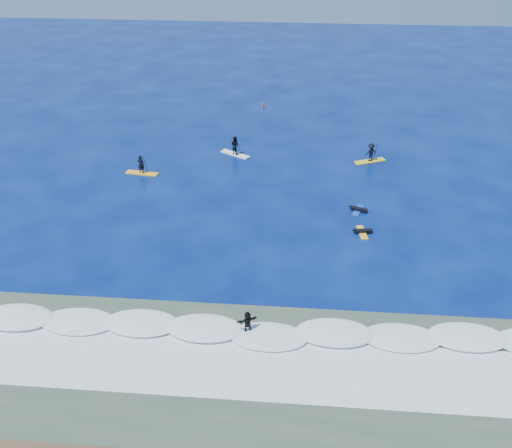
# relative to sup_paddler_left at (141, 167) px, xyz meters

# --- Properties ---
(ground) EXTENTS (160.00, 160.00, 0.00)m
(ground) POSITION_rel_sup_paddler_left_xyz_m (12.50, -11.16, -0.68)
(ground) COLOR #04114E
(ground) RESTS_ON ground
(shallow_water) EXTENTS (90.00, 13.00, 0.01)m
(shallow_water) POSITION_rel_sup_paddler_left_xyz_m (12.50, -25.16, -0.67)
(shallow_water) COLOR #334638
(shallow_water) RESTS_ON ground
(breaking_wave) EXTENTS (40.00, 6.00, 0.30)m
(breaking_wave) POSITION_rel_sup_paddler_left_xyz_m (12.50, -21.16, -0.68)
(breaking_wave) COLOR white
(breaking_wave) RESTS_ON ground
(whitewater) EXTENTS (34.00, 5.00, 0.02)m
(whitewater) POSITION_rel_sup_paddler_left_xyz_m (12.50, -24.16, -0.68)
(whitewater) COLOR silver
(whitewater) RESTS_ON ground
(sup_paddler_left) EXTENTS (3.17, 1.17, 2.17)m
(sup_paddler_left) POSITION_rel_sup_paddler_left_xyz_m (0.00, 0.00, 0.00)
(sup_paddler_left) COLOR yellow
(sup_paddler_left) RESTS_ON ground
(sup_paddler_center) EXTENTS (3.21, 2.39, 2.29)m
(sup_paddler_center) POSITION_rel_sup_paddler_left_xyz_m (8.31, 5.13, 0.17)
(sup_paddler_center) COLOR white
(sup_paddler_center) RESTS_ON ground
(sup_paddler_right) EXTENTS (3.21, 2.01, 2.22)m
(sup_paddler_right) POSITION_rel_sup_paddler_left_xyz_m (21.82, 4.58, 0.19)
(sup_paddler_right) COLOR yellow
(sup_paddler_right) RESTS_ON ground
(prone_paddler_near) EXTENTS (1.61, 2.07, 0.42)m
(prone_paddler_near) POSITION_rel_sup_paddler_left_xyz_m (20.07, -9.01, -0.54)
(prone_paddler_near) COLOR yellow
(prone_paddler_near) RESTS_ON ground
(prone_paddler_far) EXTENTS (1.56, 2.07, 0.42)m
(prone_paddler_far) POSITION_rel_sup_paddler_left_xyz_m (19.99, -5.51, -0.54)
(prone_paddler_far) COLOR #1639AB
(prone_paddler_far) RESTS_ON ground
(wave_surfer) EXTENTS (2.14, 1.47, 1.52)m
(wave_surfer) POSITION_rel_sup_paddler_left_xyz_m (12.20, -21.38, 0.17)
(wave_surfer) COLOR silver
(wave_surfer) RESTS_ON breaking_wave
(marker_buoy) EXTENTS (0.29, 0.29, 0.68)m
(marker_buoy) POSITION_rel_sup_paddler_left_xyz_m (10.11, 19.35, -0.38)
(marker_buoy) COLOR red
(marker_buoy) RESTS_ON ground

